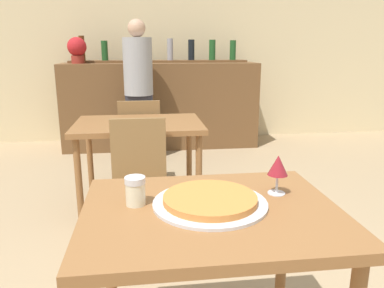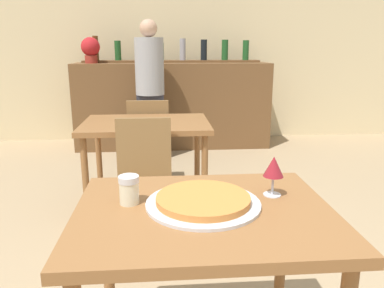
% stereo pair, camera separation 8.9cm
% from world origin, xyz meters
% --- Properties ---
extents(wall_back, '(8.00, 0.05, 2.80)m').
position_xyz_m(wall_back, '(0.00, 4.35, 1.40)').
color(wall_back, beige).
rests_on(wall_back, ground_plane).
extents(dining_table_near, '(0.93, 0.73, 0.77)m').
position_xyz_m(dining_table_near, '(0.00, 0.00, 0.67)').
color(dining_table_near, brown).
rests_on(dining_table_near, ground_plane).
extents(dining_table_far, '(1.01, 0.73, 0.76)m').
position_xyz_m(dining_table_far, '(-0.28, 1.72, 0.66)').
color(dining_table_far, brown).
rests_on(dining_table_far, ground_plane).
extents(bar_counter, '(2.60, 0.56, 1.14)m').
position_xyz_m(bar_counter, '(0.00, 3.85, 0.57)').
color(bar_counter, brown).
rests_on(bar_counter, ground_plane).
extents(bar_back_shelf, '(2.39, 0.24, 0.35)m').
position_xyz_m(bar_back_shelf, '(0.02, 3.99, 1.22)').
color(bar_back_shelf, brown).
rests_on(bar_back_shelf, bar_counter).
extents(chair_far_side_front, '(0.40, 0.40, 0.87)m').
position_xyz_m(chair_far_side_front, '(-0.28, 1.19, 0.49)').
color(chair_far_side_front, olive).
rests_on(chair_far_side_front, ground_plane).
extents(chair_far_side_back, '(0.40, 0.40, 0.87)m').
position_xyz_m(chair_far_side_back, '(-0.28, 2.25, 0.49)').
color(chair_far_side_back, olive).
rests_on(chair_far_side_back, ground_plane).
extents(pizza_tray, '(0.43, 0.43, 0.04)m').
position_xyz_m(pizza_tray, '(-0.00, 0.03, 0.79)').
color(pizza_tray, silver).
rests_on(pizza_tray, dining_table_near).
extents(cheese_shaker, '(0.08, 0.08, 0.11)m').
position_xyz_m(cheese_shaker, '(-0.27, 0.07, 0.83)').
color(cheese_shaker, beige).
rests_on(cheese_shaker, dining_table_near).
extents(person_standing, '(0.34, 0.34, 1.65)m').
position_xyz_m(person_standing, '(-0.29, 3.27, 0.89)').
color(person_standing, '#2D2D38').
rests_on(person_standing, ground_plane).
extents(wine_glass, '(0.08, 0.08, 0.16)m').
position_xyz_m(wine_glass, '(0.28, 0.11, 0.89)').
color(wine_glass, silver).
rests_on(wine_glass, dining_table_near).
extents(potted_plant, '(0.24, 0.24, 0.33)m').
position_xyz_m(potted_plant, '(-1.05, 3.80, 1.32)').
color(potted_plant, maroon).
rests_on(potted_plant, bar_counter).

